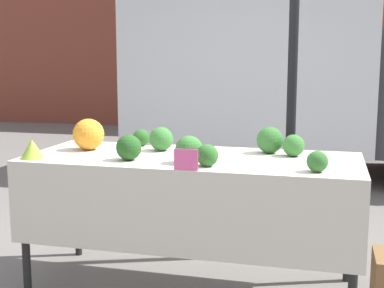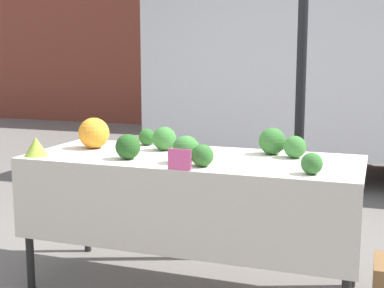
% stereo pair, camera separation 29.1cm
% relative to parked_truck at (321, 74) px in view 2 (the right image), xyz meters
% --- Properties ---
extents(ground_plane, '(40.00, 40.00, 0.00)m').
position_rel_parked_truck_xyz_m(ground_plane, '(-0.38, -3.77, -1.27)').
color(ground_plane, slate).
extents(tent_pole, '(0.07, 0.07, 2.24)m').
position_rel_parked_truck_xyz_m(tent_pole, '(0.18, -3.01, -0.15)').
color(tent_pole, black).
rests_on(tent_pole, ground_plane).
extents(parked_truck, '(4.37, 1.96, 2.38)m').
position_rel_parked_truck_xyz_m(parked_truck, '(0.00, 0.00, 0.00)').
color(parked_truck, silver).
rests_on(parked_truck, ground_plane).
extents(market_table, '(2.08, 0.83, 0.87)m').
position_rel_parked_truck_xyz_m(market_table, '(-0.38, -3.84, -0.51)').
color(market_table, beige).
rests_on(market_table, ground_plane).
extents(orange_cauliflower, '(0.21, 0.21, 0.21)m').
position_rel_parked_truck_xyz_m(orange_cauliflower, '(-1.11, -3.70, -0.30)').
color(orange_cauliflower, orange).
rests_on(orange_cauliflower, market_table).
extents(romanesco_head, '(0.15, 0.15, 0.12)m').
position_rel_parked_truck_xyz_m(romanesco_head, '(-1.32, -4.07, -0.34)').
color(romanesco_head, '#93B238').
rests_on(romanesco_head, market_table).
extents(broccoli_head_0, '(0.12, 0.12, 0.12)m').
position_rel_parked_truck_xyz_m(broccoli_head_0, '(0.39, -4.04, -0.34)').
color(broccoli_head_0, '#336B2D').
rests_on(broccoli_head_0, market_table).
extents(broccoli_head_1, '(0.16, 0.16, 0.16)m').
position_rel_parked_truck_xyz_m(broccoli_head_1, '(-0.34, -3.98, -0.32)').
color(broccoli_head_1, '#387533').
rests_on(broccoli_head_1, market_table).
extents(broccoli_head_2, '(0.14, 0.14, 0.14)m').
position_rel_parked_truck_xyz_m(broccoli_head_2, '(0.24, -3.60, -0.33)').
color(broccoli_head_2, '#387533').
rests_on(broccoli_head_2, market_table).
extents(broccoli_head_3, '(0.12, 0.12, 0.12)m').
position_rel_parked_truck_xyz_m(broccoli_head_3, '(-0.83, -3.46, -0.34)').
color(broccoli_head_3, '#285B23').
rests_on(broccoli_head_3, market_table).
extents(broccoli_head_4, '(0.15, 0.15, 0.15)m').
position_rel_parked_truck_xyz_m(broccoli_head_4, '(-0.72, -3.97, -0.33)').
color(broccoli_head_4, '#23511E').
rests_on(broccoli_head_4, market_table).
extents(broccoli_head_5, '(0.13, 0.13, 0.13)m').
position_rel_parked_truck_xyz_m(broccoli_head_5, '(-0.22, -4.04, -0.34)').
color(broccoli_head_5, '#2D6628').
rests_on(broccoli_head_5, market_table).
extents(broccoli_head_6, '(0.17, 0.17, 0.17)m').
position_rel_parked_truck_xyz_m(broccoli_head_6, '(0.08, -3.53, -0.32)').
color(broccoli_head_6, '#336B2D').
rests_on(broccoli_head_6, market_table).
extents(broccoli_head_7, '(0.16, 0.16, 0.16)m').
position_rel_parked_truck_xyz_m(broccoli_head_7, '(-0.63, -3.61, -0.32)').
color(broccoli_head_7, '#387533').
rests_on(broccoli_head_7, market_table).
extents(price_sign, '(0.14, 0.01, 0.12)m').
position_rel_parked_truck_xyz_m(price_sign, '(-0.31, -4.17, -0.34)').
color(price_sign, '#F45B9E').
rests_on(price_sign, market_table).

